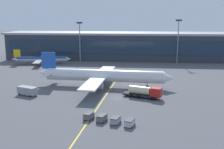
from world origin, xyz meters
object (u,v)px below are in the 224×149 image
Objects in this scene: fuel_tanker at (145,92)px; baggage_cart_1 at (102,118)px; main_airliner at (103,75)px; baggage_cart_3 at (130,123)px; baggage_cart_0 at (89,116)px; baggage_cart_2 at (115,120)px; lavatory_truck at (28,91)px; commuter_jet_far at (41,59)px.

fuel_tanker is 20.95m from baggage_cart_1.
baggage_cart_3 is at bearing -73.21° from main_airliner.
baggage_cart_0 is 1.00× the size of baggage_cart_1.
fuel_tanker is 20.72m from baggage_cart_2.
baggage_cart_2 is (-6.40, -19.68, -0.96)m from fuel_tanker.
fuel_tanker is at bearing 80.77° from baggage_cart_3.
baggage_cart_1 is (-9.44, -18.68, -0.96)m from fuel_tanker.
main_airliner reaches higher than baggage_cart_2.
lavatory_truck is at bearing 140.85° from baggage_cart_0.
lavatory_truck is 2.08× the size of baggage_cart_0.
baggage_cart_3 is at bearing -18.32° from baggage_cart_1.
baggage_cart_1 is 1.00× the size of baggage_cart_3.
main_airliner reaches higher than commuter_jet_far.
baggage_cart_0 is at bearing 161.68° from baggage_cart_1.
main_airliner reaches higher than baggage_cart_1.
baggage_cart_1 and baggage_cart_2 have the same top height.
baggage_cart_0 is at bearing -125.22° from fuel_tanker.
baggage_cart_1 is 6.40m from baggage_cart_3.
fuel_tanker reaches higher than baggage_cart_0.
baggage_cart_1 is 1.00× the size of baggage_cart_2.
baggage_cart_2 is at bearing -77.95° from main_airliner.
commuter_jet_far is at bearing 117.19° from baggage_cart_0.
fuel_tanker is 3.68× the size of baggage_cart_1.
commuter_jet_far is at bearing 131.36° from main_airliner.
baggage_cart_0 is at bearing -62.81° from commuter_jet_far.
main_airliner reaches higher than baggage_cart_3.
lavatory_truck is 32.93m from baggage_cart_2.
baggage_cart_2 is at bearing -59.65° from commuter_jet_far.
lavatory_truck is at bearing 143.03° from baggage_cart_1.
baggage_cart_1 is (3.04, -1.01, 0.00)m from baggage_cart_0.
main_airliner reaches higher than lavatory_truck.
lavatory_truck is at bearing 146.29° from baggage_cart_3.
commuter_jet_far reaches higher than lavatory_truck.
main_airliner is 17.35m from fuel_tanker.
main_airliner is 7.17× the size of lavatory_truck.
main_airliner is 14.92× the size of baggage_cart_1.
lavatory_truck is 29.88m from baggage_cart_1.
main_airliner is at bearing 106.79° from baggage_cart_3.
commuter_jet_far reaches higher than baggage_cart_1.
baggage_cart_3 is 0.11× the size of commuter_jet_far.
baggage_cart_0 is (-12.48, -17.67, -0.96)m from fuel_tanker.
baggage_cart_0 is at bearing 161.68° from baggage_cart_3.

